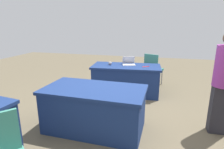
{
  "coord_description": "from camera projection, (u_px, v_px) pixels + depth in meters",
  "views": [
    {
      "loc": [
        -0.8,
        3.11,
        1.77
      ],
      "look_at": [
        0.01,
        0.02,
        0.9
      ],
      "focal_mm": 29.77,
      "sensor_mm": 36.0,
      "label": 1
    }
  ],
  "objects": [
    {
      "name": "ground_plane",
      "position": [
        113.0,
        119.0,
        3.56
      ],
      "size": [
        14.4,
        14.4,
        0.0
      ],
      "primitive_type": "plane",
      "color": "brown"
    },
    {
      "name": "table_foreground",
      "position": [
        126.0,
        79.0,
        4.83
      ],
      "size": [
        1.78,
        0.93,
        0.74
      ],
      "rotation": [
        0.0,
        0.0,
        0.08
      ],
      "color": "navy",
      "rests_on": "ground"
    },
    {
      "name": "table_mid_right",
      "position": [
        95.0,
        109.0,
        3.17
      ],
      "size": [
        1.71,
        0.94,
        0.74
      ],
      "rotation": [
        0.0,
        0.0,
        -0.03
      ],
      "color": "navy",
      "rests_on": "ground"
    },
    {
      "name": "chair_tucked_left",
      "position": [
        153.0,
        68.0,
        5.39
      ],
      "size": [
        0.58,
        0.58,
        0.95
      ],
      "rotation": [
        0.0,
        0.0,
        2.72
      ],
      "color": "#9E9993",
      "rests_on": "ground"
    },
    {
      "name": "person_attendee_standing",
      "position": [
        224.0,
        79.0,
        2.92
      ],
      "size": [
        0.35,
        0.35,
        1.68
      ],
      "rotation": [
        0.0,
        0.0,
        0.04
      ],
      "color": "#26262D",
      "rests_on": "ground"
    },
    {
      "name": "laptop_silver",
      "position": [
        129.0,
        63.0,
        4.83
      ],
      "size": [
        0.38,
        0.36,
        0.21
      ],
      "rotation": [
        0.0,
        0.0,
        0.26
      ],
      "color": "silver",
      "rests_on": "table_foreground"
    },
    {
      "name": "yarn_ball",
      "position": [
        110.0,
        63.0,
        4.79
      ],
      "size": [
        0.09,
        0.09,
        0.09
      ],
      "primitive_type": "sphere",
      "color": "gray",
      "rests_on": "table_foreground"
    },
    {
      "name": "scissors_red",
      "position": [
        146.0,
        67.0,
        4.6
      ],
      "size": [
        0.17,
        0.13,
        0.01
      ],
      "primitive_type": "cube",
      "rotation": [
        0.0,
        0.0,
        0.59
      ],
      "color": "red",
      "rests_on": "table_foreground"
    }
  ]
}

